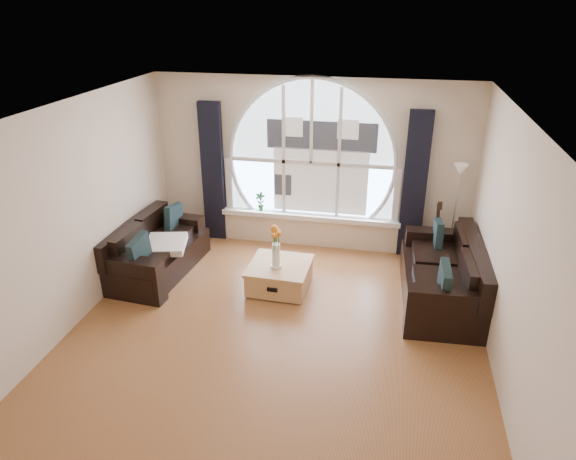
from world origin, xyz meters
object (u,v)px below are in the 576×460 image
object	(u,v)px
vase_flowers	(276,241)
guitar	(436,232)
coffee_chest	(280,275)
sofa_left	(156,248)
floor_lamp	(454,216)
potted_plant	(260,201)
sofa_right	(442,275)

from	to	relation	value
vase_flowers	guitar	size ratio (longest dim) A/B	0.66
coffee_chest	vase_flowers	size ratio (longest dim) A/B	1.20
sofa_left	guitar	xyz separation A→B (m)	(4.03, 1.09, 0.13)
coffee_chest	floor_lamp	world-z (taller)	floor_lamp
vase_flowers	potted_plant	xyz separation A→B (m)	(-0.61, 1.53, -0.05)
sofa_left	floor_lamp	bearing A→B (deg)	19.92
sofa_left	coffee_chest	bearing A→B (deg)	2.39
sofa_right	floor_lamp	distance (m)	1.20
floor_lamp	guitar	world-z (taller)	floor_lamp
floor_lamp	guitar	xyz separation A→B (m)	(-0.23, -0.03, -0.27)
sofa_left	coffee_chest	xyz separation A→B (m)	(1.88, -0.09, -0.19)
coffee_chest	guitar	world-z (taller)	guitar
coffee_chest	potted_plant	xyz separation A→B (m)	(-0.64, 1.45, 0.50)
potted_plant	vase_flowers	bearing A→B (deg)	-68.32
coffee_chest	vase_flowers	bearing A→B (deg)	-110.18
floor_lamp	sofa_right	bearing A→B (deg)	-99.78
coffee_chest	floor_lamp	size ratio (longest dim) A/B	0.52
potted_plant	floor_lamp	bearing A→B (deg)	-4.46
floor_lamp	guitar	bearing A→B (deg)	-173.32
coffee_chest	sofa_right	bearing A→B (deg)	4.39
sofa_right	guitar	size ratio (longest dim) A/B	1.82
vase_flowers	floor_lamp	distance (m)	2.74
sofa_right	vase_flowers	size ratio (longest dim) A/B	2.76
guitar	vase_flowers	bearing A→B (deg)	-158.90
sofa_right	coffee_chest	world-z (taller)	sofa_right
coffee_chest	vase_flowers	world-z (taller)	vase_flowers
sofa_right	floor_lamp	xyz separation A→B (m)	(0.19, 1.11, 0.40)
sofa_left	potted_plant	distance (m)	1.86
sofa_right	potted_plant	world-z (taller)	potted_plant
sofa_right	floor_lamp	bearing A→B (deg)	77.55
guitar	potted_plant	distance (m)	2.81
sofa_left	vase_flowers	distance (m)	1.89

